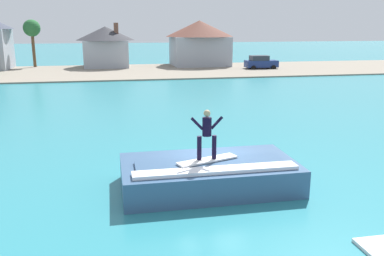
% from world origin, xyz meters
% --- Properties ---
extents(ground_plane, '(260.00, 260.00, 0.00)m').
position_xyz_m(ground_plane, '(0.00, 0.00, 0.00)').
color(ground_plane, teal).
extents(wave_crest, '(6.22, 3.38, 1.11)m').
position_xyz_m(wave_crest, '(-0.32, -0.97, 0.52)').
color(wave_crest, '#36557A').
rests_on(wave_crest, ground_plane).
extents(surfboard, '(2.30, 1.21, 0.06)m').
position_xyz_m(surfboard, '(-0.43, -1.19, 1.14)').
color(surfboard, white).
rests_on(surfboard, wave_crest).
extents(surfer, '(1.15, 0.32, 1.77)m').
position_xyz_m(surfer, '(-0.45, -1.18, 2.16)').
color(surfer, black).
rests_on(surfer, surfboard).
extents(shoreline_bank, '(120.00, 17.72, 0.15)m').
position_xyz_m(shoreline_bank, '(0.00, 38.52, 0.08)').
color(shoreline_bank, gray).
rests_on(shoreline_bank, ground_plane).
extents(car_far_shore, '(4.28, 2.08, 1.86)m').
position_xyz_m(car_far_shore, '(16.09, 38.11, 0.95)').
color(car_far_shore, navy).
rests_on(car_far_shore, ground_plane).
extents(house_gabled_white, '(9.62, 9.62, 6.43)m').
position_xyz_m(house_gabled_white, '(9.13, 44.67, 3.58)').
color(house_gabled_white, '#9EA3AD').
rests_on(house_gabled_white, ground_plane).
extents(house_small_cottage, '(7.97, 7.97, 6.09)m').
position_xyz_m(house_small_cottage, '(-4.06, 44.75, 3.15)').
color(house_small_cottage, '#9EA3AD').
rests_on(house_small_cottage, ground_plane).
extents(tree_tall_bare, '(2.28, 2.28, 6.53)m').
position_xyz_m(tree_tall_bare, '(-13.82, 46.21, 5.20)').
color(tree_tall_bare, brown).
rests_on(tree_tall_bare, ground_plane).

